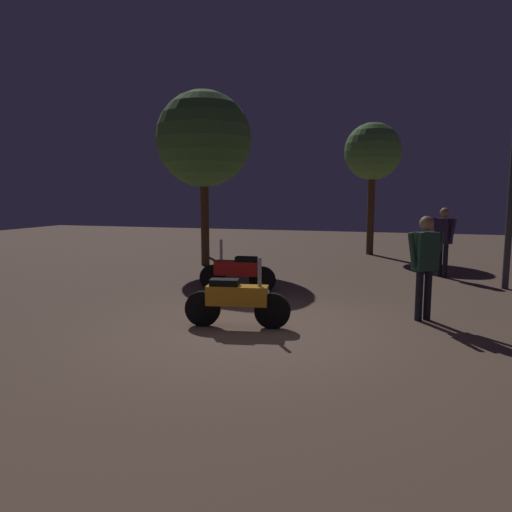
% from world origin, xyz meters
% --- Properties ---
extents(ground_plane, '(40.00, 40.00, 0.00)m').
position_xyz_m(ground_plane, '(0.00, 0.00, 0.00)').
color(ground_plane, brown).
extents(motorcycle_orange_foreground, '(1.65, 0.46, 1.11)m').
position_xyz_m(motorcycle_orange_foreground, '(-0.34, 0.12, 0.44)').
color(motorcycle_orange_foreground, black).
rests_on(motorcycle_orange_foreground, ground_plane).
extents(motorcycle_red_parked_left, '(1.66, 0.36, 1.11)m').
position_xyz_m(motorcycle_red_parked_left, '(-1.23, 2.69, 0.44)').
color(motorcycle_red_parked_left, black).
rests_on(motorcycle_red_parked_left, ground_plane).
extents(person_rider_beside, '(0.61, 0.43, 1.72)m').
position_xyz_m(person_rider_beside, '(2.45, 1.42, 1.03)').
color(person_rider_beside, black).
rests_on(person_rider_beside, ground_plane).
extents(person_bystander_far, '(0.57, 0.50, 1.74)m').
position_xyz_m(person_bystander_far, '(3.10, 5.91, 1.04)').
color(person_bystander_far, black).
rests_on(person_bystander_far, ground_plane).
extents(streetlamp_near, '(0.36, 0.36, 4.52)m').
position_xyz_m(streetlamp_near, '(-4.35, 8.19, 2.91)').
color(streetlamp_near, '#38383D').
rests_on(streetlamp_near, ground_plane).
extents(tree_left_bg, '(1.92, 1.92, 4.47)m').
position_xyz_m(tree_left_bg, '(1.07, 10.06, 3.46)').
color(tree_left_bg, '#4C331E').
rests_on(tree_left_bg, ground_plane).
extents(tree_center_bg, '(2.71, 2.71, 4.98)m').
position_xyz_m(tree_center_bg, '(-3.39, 6.05, 3.61)').
color(tree_center_bg, '#4C331E').
rests_on(tree_center_bg, ground_plane).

